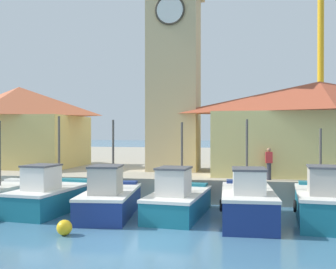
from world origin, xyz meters
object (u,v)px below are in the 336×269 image
Objects in this scene: fishing_boat_center at (248,202)px; warehouse_right at (319,127)px; fishing_boat_mid_left at (178,200)px; mooring_buoy at (64,228)px; fishing_boat_left_inner at (110,198)px; clock_tower at (174,54)px; fishing_boat_left_outer at (51,195)px; dock_worker_near_tower at (269,163)px; warehouse_left at (19,126)px; port_crane_near at (321,71)px; fishing_boat_mid_right at (322,203)px.

fishing_boat_center is 0.41× the size of warehouse_right.
mooring_buoy is (-3.46, -3.83, -0.44)m from fishing_boat_mid_left.
fishing_boat_left_inner is at bearing -145.25° from warehouse_right.
clock_tower is (-4.40, 8.39, 7.80)m from fishing_boat_center.
fishing_boat_left_outer is 0.99× the size of fishing_boat_mid_left.
clock_tower is at bearing 171.67° from warehouse_right.
fishing_boat_left_outer is at bearing 122.75° from mooring_buoy.
fishing_boat_mid_left reaches higher than dock_worker_near_tower.
fishing_boat_left_outer is 0.40× the size of warehouse_right.
warehouse_right is 22.43× the size of mooring_buoy.
warehouse_left reaches higher than fishing_boat_mid_left.
fishing_boat_center reaches higher than mooring_buoy.
fishing_boat_center is 0.33× the size of clock_tower.
mooring_buoy is at bearing -153.18° from fishing_boat_center.
fishing_boat_left_inner is 0.42× the size of warehouse_right.
mooring_buoy is at bearing -132.08° from fishing_boat_mid_left.
fishing_boat_left_inner is 2.98m from fishing_boat_mid_left.
fishing_boat_left_inner is 1.02× the size of fishing_boat_mid_left.
warehouse_right reaches higher than fishing_boat_left_outer.
clock_tower reaches higher than warehouse_right.
dock_worker_near_tower is (4.08, 3.59, 1.36)m from fishing_boat_mid_left.
warehouse_left is (-15.57, 9.08, 3.29)m from fishing_boat_center.
clock_tower is at bearing 60.89° from fishing_boat_left_outer.
warehouse_left is (-11.17, 0.69, -4.51)m from clock_tower.
clock_tower is 14.44m from mooring_buoy.
warehouse_left is 0.44× the size of port_crane_near.
warehouse_right is (8.52, -1.25, -4.68)m from clock_tower.
fishing_boat_left_outer is 11.72m from fishing_boat_mid_right.
fishing_boat_center is (5.90, -0.19, 0.06)m from fishing_boat_left_inner.
fishing_boat_left_inner is 0.26× the size of port_crane_near.
fishing_boat_mid_right is at bearing -0.71° from fishing_boat_left_outer.
fishing_boat_left_outer is at bearing -159.55° from dock_worker_near_tower.
fishing_boat_center is 23.75m from port_crane_near.
clock_tower is at bearing 132.30° from fishing_boat_mid_right.
fishing_boat_center is 7.20m from mooring_buoy.
fishing_boat_mid_right is (5.87, -0.26, 0.09)m from fishing_boat_mid_left.
mooring_buoy is at bearing -159.03° from fishing_boat_mid_right.
fishing_boat_center reaches higher than dock_worker_near_tower.
warehouse_right is at bearing 44.60° from mooring_buoy.
warehouse_left is at bearing 128.24° from fishing_boat_left_outer.
warehouse_left is at bearing 137.43° from fishing_boat_left_inner.
warehouse_left is at bearing 149.76° from fishing_boat_center.
warehouse_right is 0.62× the size of port_crane_near.
fishing_boat_mid_left is 1.04× the size of fishing_boat_mid_right.
dock_worker_near_tower is at bearing 41.36° from fishing_boat_mid_left.
port_crane_near is (6.94, 21.14, 8.30)m from fishing_boat_center.
fishing_boat_mid_left reaches higher than fishing_boat_mid_right.
fishing_boat_mid_left is at bearing 168.55° from fishing_boat_center.
warehouse_left is 15.92× the size of mooring_buoy.
warehouse_right is at bearing 80.03° from fishing_boat_mid_right.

